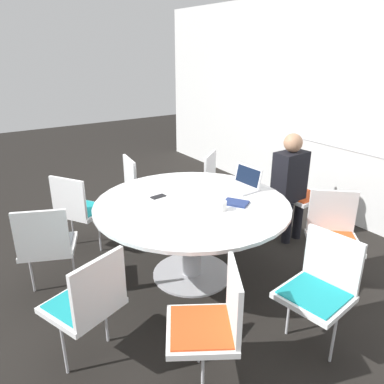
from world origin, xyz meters
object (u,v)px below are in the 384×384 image
object	(u,v)px
chair_4	(47,243)
chair_7	(320,284)
laptop	(243,183)
coffee_cup	(222,206)
chair_3	(78,206)
chair_2	(141,185)
chair_6	(212,320)
chair_0	(297,189)
chair_5	(88,300)
chair_8	(333,232)
chair_1	(220,182)
spiral_notebook	(236,203)
cell_phone	(158,197)
person_0	(291,179)

from	to	relation	value
chair_4	chair_7	world-z (taller)	same
laptop	coffee_cup	distance (m)	0.59
chair_3	chair_7	size ratio (longest dim) A/B	1.00
chair_2	chair_6	xyz separation A→B (m)	(2.37, -0.70, 0.00)
chair_0	chair_5	world-z (taller)	same
chair_6	chair_8	world-z (taller)	same
chair_0	chair_3	world-z (taller)	same
chair_5	chair_6	bearing A→B (deg)	-67.91
chair_6	chair_5	bearing A→B (deg)	74.05
chair_2	chair_5	distance (m)	2.17
chair_2	chair_1	bearing A→B (deg)	70.86
laptop	spiral_notebook	size ratio (longest dim) A/B	1.35
chair_1	cell_phone	world-z (taller)	chair_1
chair_0	chair_5	xyz separation A→B (m)	(0.65, -2.71, 0.00)
chair_5	chair_7	world-z (taller)	same
chair_5	chair_6	xyz separation A→B (m)	(0.60, 0.56, 0.00)
chair_8	coffee_cup	bearing A→B (deg)	11.64
chair_5	person_0	xyz separation A→B (m)	(-0.56, 2.48, 0.19)
chair_7	cell_phone	bearing A→B (deg)	7.74
person_0	coffee_cup	distance (m)	1.25
chair_6	cell_phone	bearing A→B (deg)	14.94
person_0	spiral_notebook	distance (m)	1.05
chair_7	person_0	world-z (taller)	person_0
chair_2	laptop	bearing A→B (deg)	30.45
chair_6	coffee_cup	distance (m)	1.13
chair_0	chair_2	size ratio (longest dim) A/B	1.00
person_0	chair_5	bearing A→B (deg)	10.13
chair_6	laptop	distance (m)	1.69
laptop	spiral_notebook	xyz separation A→B (m)	(0.27, -0.31, -0.04)
chair_5	chair_8	size ratio (longest dim) A/B	1.00
chair_7	laptop	distance (m)	1.35
chair_1	coffee_cup	world-z (taller)	chair_1
chair_8	chair_7	bearing A→B (deg)	72.95
chair_0	chair_2	world-z (taller)	same
chair_1	chair_6	world-z (taller)	same
chair_3	chair_4	bearing A→B (deg)	-69.26
chair_1	chair_6	size ratio (longest dim) A/B	1.00
chair_2	spiral_notebook	bearing A→B (deg)	15.51
person_0	cell_phone	xyz separation A→B (m)	(-0.24, -1.51, 0.05)
chair_6	cell_phone	world-z (taller)	chair_6
person_0	chair_6	bearing A→B (deg)	28.65
laptop	coffee_cup	size ratio (longest dim) A/B	4.16
chair_0	chair_1	xyz separation A→B (m)	(-0.69, -0.60, 0.00)
chair_7	laptop	bearing A→B (deg)	-24.56
chair_4	cell_phone	world-z (taller)	chair_4
laptop	chair_0	bearing A→B (deg)	94.10
laptop	chair_8	bearing A→B (deg)	22.17
chair_7	person_0	distance (m)	1.68
chair_0	chair_4	world-z (taller)	same
chair_2	person_0	size ratio (longest dim) A/B	0.71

